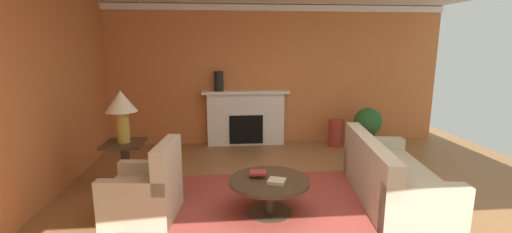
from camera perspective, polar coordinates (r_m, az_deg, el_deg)
The scene contains 16 objects.
ground_plane at distance 4.63m, azimuth 7.91°, elevation -14.97°, with size 8.74×8.74×0.00m, color olive.
wall_fireplace at distance 7.40m, azimuth 2.43°, elevation 6.84°, with size 7.32×0.12×2.90m, color #CC723D.
wall_window at distance 5.00m, azimuth -34.37°, elevation 2.53°, with size 0.12×7.05×2.90m, color #CC723D.
crown_moulding at distance 7.34m, azimuth 2.61°, elevation 17.50°, with size 7.32×0.08×0.12m, color white.
area_rug at distance 4.50m, azimuth 2.19°, elevation -15.61°, with size 3.48×2.71×0.01m, color #993D33.
fireplace at distance 7.27m, azimuth -1.71°, elevation -0.42°, with size 1.80×0.35×1.16m.
sofa at distance 5.06m, azimuth 21.29°, elevation -9.65°, with size 1.18×2.20×0.85m.
armchair_near_window at distance 4.49m, azimuth -17.73°, elevation -12.00°, with size 0.89×0.89×0.95m.
coffee_table at distance 4.36m, azimuth 2.22°, elevation -11.76°, with size 1.00×1.00×0.45m.
side_table at distance 5.41m, azimuth -20.74°, elevation -7.06°, with size 0.56×0.56×0.70m.
table_lamp at distance 5.22m, azimuth -21.38°, elevation 1.57°, with size 0.44×0.44×0.75m.
vase_mantel_left at distance 7.09m, azimuth -6.19°, elevation 5.83°, with size 0.19×0.19×0.40m, color black.
vase_tall_corner at distance 7.40m, azimuth 13.04°, elevation -2.65°, with size 0.31×0.31×0.56m, color #9E3328.
book_red_cover at distance 4.21m, azimuth 3.45°, elevation -10.63°, with size 0.20×0.19×0.04m, color tan.
book_art_folio at distance 4.36m, azimuth 0.31°, elevation -9.28°, with size 0.20×0.16×0.03m, color maroon.
potted_plant at distance 7.40m, azimuth 17.97°, elevation -1.23°, with size 0.56×0.56×0.83m.
Camera 1 is at (-0.99, -4.02, 2.06)m, focal length 24.19 mm.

